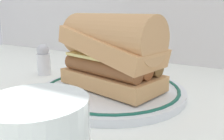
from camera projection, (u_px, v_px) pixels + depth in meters
ground_plane at (110, 95)px, 0.43m from camera, size 1.50×1.50×0.00m
plate at (112, 90)px, 0.43m from camera, size 0.26×0.26×0.01m
sausage_sandwich at (112, 51)px, 0.41m from camera, size 0.20×0.13×0.13m
salt_shaker at (44, 60)px, 0.56m from camera, size 0.03×0.03×0.07m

